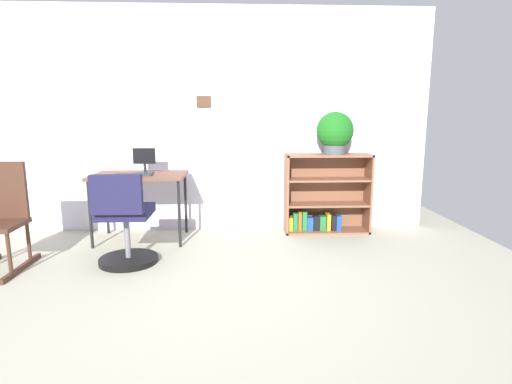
# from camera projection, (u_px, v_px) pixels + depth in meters

# --- Properties ---
(ground_plane) EXTENTS (6.24, 6.24, 0.00)m
(ground_plane) POSITION_uv_depth(u_px,v_px,m) (176.00, 314.00, 2.77)
(ground_plane) COLOR #A8A791
(wall_back) EXTENTS (5.20, 0.12, 2.48)m
(wall_back) POSITION_uv_depth(u_px,v_px,m) (199.00, 122.00, 4.65)
(wall_back) COLOR silver
(wall_back) RESTS_ON ground_plane
(desk) EXTENTS (0.95, 0.61, 0.71)m
(desk) POSITION_uv_depth(u_px,v_px,m) (139.00, 180.00, 4.29)
(desk) COLOR brown
(desk) RESTS_ON ground_plane
(monitor) EXTENTS (0.23, 0.18, 0.26)m
(monitor) POSITION_uv_depth(u_px,v_px,m) (145.00, 161.00, 4.32)
(monitor) COLOR #262628
(monitor) RESTS_ON desk
(keyboard) EXTENTS (0.38, 0.12, 0.02)m
(keyboard) POSITION_uv_depth(u_px,v_px,m) (133.00, 175.00, 4.18)
(keyboard) COLOR #283231
(keyboard) RESTS_ON desk
(office_chair) EXTENTS (0.52, 0.55, 0.84)m
(office_chair) POSITION_uv_depth(u_px,v_px,m) (125.00, 225.00, 3.61)
(office_chair) COLOR black
(office_chair) RESTS_ON ground_plane
(bookshelf_low) EXTENTS (0.95, 0.30, 0.89)m
(bookshelf_low) POSITION_uv_depth(u_px,v_px,m) (324.00, 197.00, 4.69)
(bookshelf_low) COLOR brown
(bookshelf_low) RESTS_ON ground_plane
(potted_plant_on_shelf) EXTENTS (0.40, 0.40, 0.46)m
(potted_plant_on_shelf) POSITION_uv_depth(u_px,v_px,m) (335.00, 132.00, 4.50)
(potted_plant_on_shelf) COLOR #474C51
(potted_plant_on_shelf) RESTS_ON bookshelf_low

